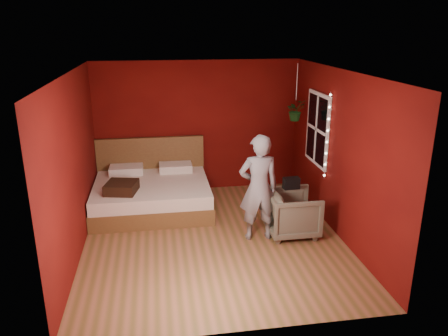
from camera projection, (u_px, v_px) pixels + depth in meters
floor at (213, 238)px, 6.95m from camera, size 4.50×4.50×0.00m
room_walls at (212, 136)px, 6.42m from camera, size 4.04×4.54×2.62m
window at (317, 129)px, 7.61m from camera, size 0.05×0.97×1.27m
fairy_lights at (327, 136)px, 7.12m from camera, size 0.04×0.04×1.45m
bed at (152, 192)px, 8.04m from camera, size 2.08×1.77×1.15m
person at (259, 188)px, 6.70m from camera, size 0.62×0.41×1.70m
armchair at (292, 213)px, 6.99m from camera, size 0.80×0.78×0.72m
handbag at (291, 183)px, 7.00m from camera, size 0.27×0.15×0.19m
throw_pillow at (122, 187)px, 7.40m from camera, size 0.59×0.59×0.18m
hanging_plant at (295, 110)px, 7.78m from camera, size 0.41×0.38×1.01m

